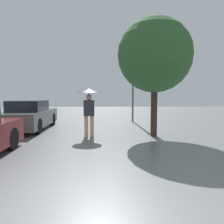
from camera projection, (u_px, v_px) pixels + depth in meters
ground_plane at (92, 213)px, 2.91m from camera, size 60.00×60.00×0.00m
pedestrian at (89, 100)px, 8.34m from camera, size 0.94×0.94×1.85m
parked_car_farthest at (30, 116)px, 10.25m from camera, size 1.65×4.47×1.36m
tree at (155, 56)px, 8.35m from camera, size 2.85×2.85×4.55m
street_lamp at (133, 74)px, 13.27m from camera, size 0.25×0.25×4.97m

